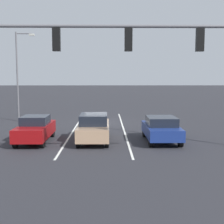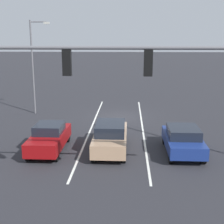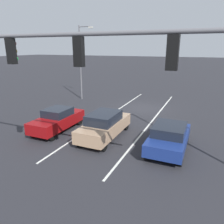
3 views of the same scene
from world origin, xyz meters
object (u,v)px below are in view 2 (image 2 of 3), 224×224
Objects in this scene: car_maroon_rightlane_front at (49,137)px; traffic_signal_gantry at (53,76)px; car_tan_midlane_front at (110,136)px; car_navy_leftlane_front at (183,139)px; street_lamp_right_shoulder at (34,61)px.

car_maroon_rightlane_front is 0.31× the size of traffic_signal_gantry.
car_tan_midlane_front is 0.34× the size of traffic_signal_gantry.
traffic_signal_gantry is (5.88, 5.16, 4.12)m from car_navy_leftlane_front.
car_navy_leftlane_front is at bearing 177.41° from car_tan_midlane_front.
traffic_signal_gantry is 1.78× the size of street_lamp_right_shoulder.
car_navy_leftlane_front is 0.31× the size of traffic_signal_gantry.
street_lamp_right_shoulder is (3.32, -8.87, 3.62)m from car_maroon_rightlane_front.
car_maroon_rightlane_front is 10.14m from street_lamp_right_shoulder.
car_navy_leftlane_front is 4.04m from car_tan_midlane_front.
car_navy_leftlane_front is 7.50m from car_maroon_rightlane_front.
car_tan_midlane_front is (-3.47, -0.19, 0.05)m from car_maroon_rightlane_front.
traffic_signal_gantry is (1.84, 5.34, 4.07)m from car_tan_midlane_front.
street_lamp_right_shoulder is at bearing -51.98° from car_tan_midlane_front.
traffic_signal_gantry is 14.87m from street_lamp_right_shoulder.
car_tan_midlane_front is at bearing -2.59° from car_navy_leftlane_front.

